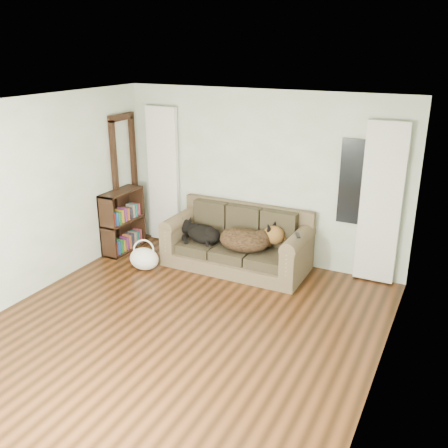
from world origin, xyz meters
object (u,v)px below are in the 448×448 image
at_px(dog_shepherd, 248,241).
at_px(tote_bag, 144,259).
at_px(sofa, 236,239).
at_px(dog_black_lab, 202,233).
at_px(bookshelf, 123,221).

distance_m(dog_shepherd, tote_bag, 1.59).
bearing_deg(sofa, dog_shepherd, -18.17).
height_order(dog_black_lab, tote_bag, dog_black_lab).
bearing_deg(tote_bag, dog_shepherd, 23.40).
relative_size(dog_black_lab, tote_bag, 1.33).
relative_size(sofa, tote_bag, 4.63).
distance_m(sofa, dog_black_lab, 0.56).
bearing_deg(bookshelf, dog_black_lab, 12.46).
distance_m(dog_shepherd, bookshelf, 2.17).
xyz_separation_m(sofa, dog_shepherd, (0.22, -0.07, 0.04)).
distance_m(sofa, bookshelf, 1.95).
height_order(dog_black_lab, dog_shepherd, dog_shepherd).
bearing_deg(bookshelf, sofa, 13.06).
bearing_deg(dog_shepherd, sofa, -24.27).
distance_m(tote_bag, bookshelf, 0.94).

